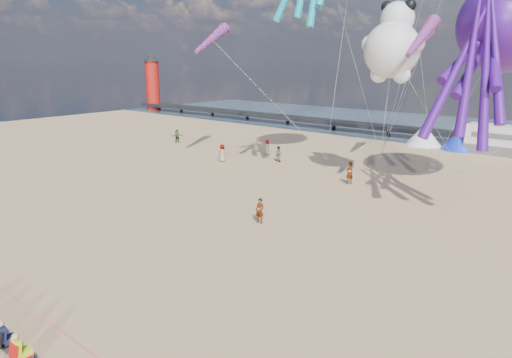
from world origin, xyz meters
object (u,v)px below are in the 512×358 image
at_px(tent_blue, 460,139).
at_px(motorhome_0, 502,140).
at_px(beachgoer_1, 278,154).
at_px(kite_panda, 392,50).
at_px(beachgoer_4, 177,136).
at_px(beachgoer_5, 350,173).
at_px(kite_octopus_purple, 507,26).
at_px(windsock_mid, 419,43).
at_px(lighthouse, 153,86).
at_px(standing_person, 260,211).
at_px(tent_white, 424,135).
at_px(sandbag_a, 326,158).
at_px(sandbag_b, 431,170).
at_px(sandbag_e, 380,156).
at_px(beachgoer_6, 222,153).
at_px(windsock_right, 422,37).
at_px(windsock_left, 211,39).
at_px(beachgoer_0, 267,147).
at_px(sandbag_d, 433,164).
at_px(sandbag_c, 461,173).

bearing_deg(tent_blue, motorhome_0, 0.00).
xyz_separation_m(beachgoer_1, kite_panda, (11.38, -1.57, 9.47)).
bearing_deg(beachgoer_4, beachgoer_5, -69.42).
bearing_deg(kite_panda, kite_octopus_purple, 5.10).
bearing_deg(beachgoer_4, windsock_mid, -49.38).
xyz_separation_m(lighthouse, beachgoer_5, (55.63, -24.22, -3.60)).
bearing_deg(standing_person, windsock_mid, 79.58).
xyz_separation_m(tent_blue, kite_panda, (-0.22, -18.89, 9.01)).
relative_size(tent_white, sandbag_a, 8.00).
height_order(motorhome_0, tent_blue, motorhome_0).
relative_size(standing_person, sandbag_a, 3.07).
xyz_separation_m(sandbag_b, kite_octopus_purple, (5.49, -4.45, 11.60)).
distance_m(sandbag_a, kite_octopus_purple, 19.39).
height_order(beachgoer_5, sandbag_e, beachgoer_5).
height_order(beachgoer_5, beachgoer_6, beachgoer_5).
distance_m(kite_panda, windsock_right, 3.27).
bearing_deg(windsock_right, windsock_left, 178.42).
bearing_deg(beachgoer_4, sandbag_b, -51.27).
distance_m(standing_person, beachgoer_5, 11.36).
bearing_deg(sandbag_a, standing_person, -70.46).
distance_m(beachgoer_0, beachgoer_5, 13.12).
height_order(sandbag_b, windsock_right, windsock_right).
xyz_separation_m(tent_blue, sandbag_d, (0.35, -9.28, -1.09)).
relative_size(motorhome_0, beachgoer_1, 4.44).
bearing_deg(windsock_mid, tent_blue, 82.88).
bearing_deg(sandbag_e, standing_person, -83.27).
height_order(tent_blue, sandbag_b, tent_blue).
relative_size(tent_blue, beachgoer_1, 2.69).
xyz_separation_m(beachgoer_6, windsock_left, (-1.50, 0.40, 10.49)).
bearing_deg(beachgoer_6, sandbag_e, -141.37).
bearing_deg(standing_person, lighthouse, 139.91).
distance_m(lighthouse, kite_octopus_purple, 68.06).
relative_size(beachgoer_6, sandbag_e, 3.39).
bearing_deg(sandbag_e, windsock_left, -137.53).
height_order(beachgoer_6, sandbag_c, beachgoer_6).
bearing_deg(beachgoer_0, motorhome_0, -118.63).
distance_m(beachgoer_5, sandbag_c, 10.80).
height_order(lighthouse, motorhome_0, lighthouse).
bearing_deg(beachgoer_1, kite_panda, 174.60).
height_order(standing_person, beachgoer_4, standing_person).
height_order(tent_blue, sandbag_a, tent_blue).
bearing_deg(sandbag_c, windsock_left, -155.53).
distance_m(motorhome_0, sandbag_d, 10.06).
height_order(tent_white, beachgoer_4, tent_white).
bearing_deg(motorhome_0, beachgoer_6, -133.18).
distance_m(sandbag_a, kite_panda, 14.31).
relative_size(beachgoer_0, beachgoer_6, 0.88).
height_order(tent_white, beachgoer_5, tent_white).
height_order(beachgoer_0, beachgoer_5, beachgoer_5).
distance_m(sandbag_a, sandbag_b, 9.90).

